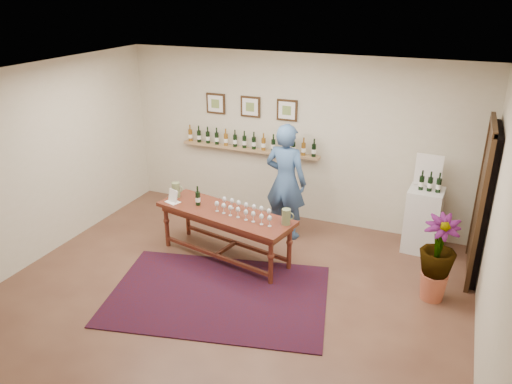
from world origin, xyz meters
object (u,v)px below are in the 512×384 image
at_px(tasting_table, 225,219).
at_px(display_pedestal, 423,220).
at_px(potted_plant, 437,259).
at_px(person, 286,182).

height_order(tasting_table, display_pedestal, display_pedestal).
bearing_deg(display_pedestal, potted_plant, -77.56).
height_order(display_pedestal, person, person).
bearing_deg(person, potted_plant, 164.07).
distance_m(tasting_table, potted_plant, 2.93).
distance_m(display_pedestal, potted_plant, 1.34).
height_order(display_pedestal, potted_plant, potted_plant).
bearing_deg(person, display_pedestal, -164.29).
distance_m(potted_plant, person, 2.56).
bearing_deg(person, tasting_table, 66.20).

